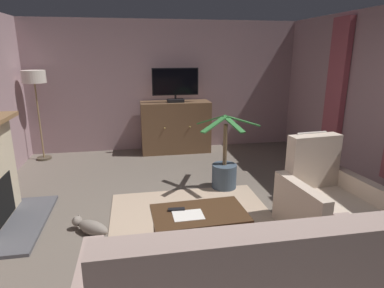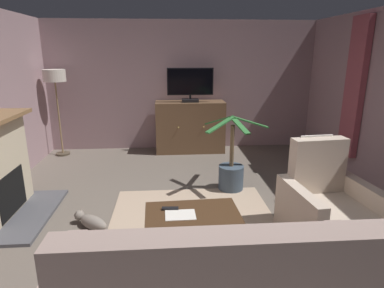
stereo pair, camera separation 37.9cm
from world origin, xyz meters
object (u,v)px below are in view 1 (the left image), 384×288
(potted_plant_leafy_by_curtain, at_px, (224,171))
(floor_lamp, at_px, (35,84))
(cat, at_px, (91,227))
(coffee_table, at_px, (199,217))
(folded_newspaper, at_px, (188,215))
(tv_remote, at_px, (176,209))
(tv_cabinet, at_px, (176,128))
(armchair_beside_cabinet, at_px, (325,203))
(television, at_px, (175,84))

(potted_plant_leafy_by_curtain, distance_m, floor_lamp, 3.79)
(cat, distance_m, floor_lamp, 3.45)
(coffee_table, distance_m, folded_newspaper, 0.14)
(potted_plant_leafy_by_curtain, height_order, floor_lamp, floor_lamp)
(tv_remote, relative_size, potted_plant_leafy_by_curtain, 0.15)
(tv_cabinet, xyz_separation_m, tv_remote, (-0.45, -3.45, -0.04))
(armchair_beside_cabinet, bearing_deg, floor_lamp, 139.41)
(coffee_table, bearing_deg, potted_plant_leafy_by_curtain, 65.43)
(coffee_table, relative_size, tv_remote, 5.70)
(potted_plant_leafy_by_curtain, relative_size, cat, 1.97)
(folded_newspaper, bearing_deg, armchair_beside_cabinet, 6.54)
(tv_cabinet, relative_size, television, 1.53)
(folded_newspaper, xyz_separation_m, armchair_beside_cabinet, (1.63, 0.22, -0.11))
(tv_cabinet, bearing_deg, potted_plant_leafy_by_curtain, -76.83)
(folded_newspaper, bearing_deg, tv_cabinet, 83.43)
(tv_cabinet, relative_size, armchair_beside_cabinet, 1.28)
(potted_plant_leafy_by_curtain, bearing_deg, cat, -151.57)
(armchair_beside_cabinet, bearing_deg, tv_remote, -177.12)
(television, distance_m, cat, 3.50)
(television, relative_size, armchair_beside_cabinet, 0.84)
(folded_newspaper, relative_size, floor_lamp, 0.18)
(folded_newspaper, relative_size, potted_plant_leafy_by_curtain, 0.27)
(television, xyz_separation_m, folded_newspaper, (-0.35, -3.52, -0.94))
(floor_lamp, bearing_deg, potted_plant_leafy_by_curtain, -32.62)
(tv_remote, bearing_deg, floor_lamp, -54.68)
(potted_plant_leafy_by_curtain, height_order, cat, potted_plant_leafy_by_curtain)
(television, height_order, tv_remote, television)
(potted_plant_leafy_by_curtain, relative_size, floor_lamp, 0.67)
(armchair_beside_cabinet, distance_m, cat, 2.68)
(tv_cabinet, height_order, folded_newspaper, tv_cabinet)
(television, distance_m, folded_newspaper, 3.67)
(tv_remote, height_order, floor_lamp, floor_lamp)
(coffee_table, distance_m, armchair_beside_cabinet, 1.52)
(tv_remote, distance_m, cat, 1.09)
(potted_plant_leafy_by_curtain, bearing_deg, tv_cabinet, 103.17)
(armchair_beside_cabinet, bearing_deg, cat, 172.21)
(folded_newspaper, bearing_deg, coffee_table, 21.92)
(cat, height_order, floor_lamp, floor_lamp)
(television, height_order, armchair_beside_cabinet, television)
(tv_remote, height_order, cat, tv_remote)
(television, xyz_separation_m, potted_plant_leafy_by_curtain, (0.47, -1.95, -1.12))
(armchair_beside_cabinet, xyz_separation_m, floor_lamp, (-3.85, 3.30, 1.10))
(floor_lamp, bearing_deg, folded_newspaper, -57.75)
(armchair_beside_cabinet, height_order, floor_lamp, floor_lamp)
(cat, relative_size, floor_lamp, 0.34)
(armchair_beside_cabinet, relative_size, cat, 1.89)
(coffee_table, height_order, cat, coffee_table)
(floor_lamp, bearing_deg, television, 0.23)
(television, bearing_deg, potted_plant_leafy_by_curtain, -76.48)
(tv_remote, xyz_separation_m, armchair_beside_cabinet, (1.73, 0.09, -0.12))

